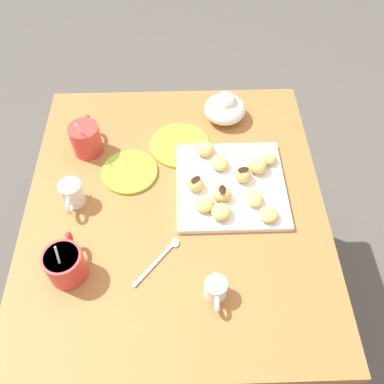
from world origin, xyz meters
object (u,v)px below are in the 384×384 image
object	(u,v)px
beignet_1	(269,215)
beignet_2	(258,165)
beignet_4	(204,204)
chocolate_sauce_pitcher	(216,289)
beignet_5	(269,158)
beignet_8	(254,198)
saucer_lime_right	(180,145)
coffee_mug_red_left	(65,264)
beignet_0	(242,174)
saucer_lime_left	(129,172)
beignet_10	(219,163)
dining_table	(177,229)
beignet_3	(222,194)
beignet_6	(195,184)
beignet_9	(205,149)
ice_cream_bowl	(225,108)
coffee_mug_red_right	(86,138)
cream_pitcher_white	(72,193)
beignet_7	(221,212)
pastry_plate_square	(231,185)

from	to	relation	value
beignet_1	beignet_2	size ratio (longest dim) A/B	0.91
beignet_4	chocolate_sauce_pitcher	bearing A→B (deg)	-176.25
beignet_1	beignet_2	world-z (taller)	beignet_2
beignet_5	beignet_4	bearing A→B (deg)	128.81
beignet_8	saucer_lime_right	bearing A→B (deg)	41.51
chocolate_sauce_pitcher	beignet_5	world-z (taller)	chocolate_sauce_pitcher
coffee_mug_red_left	beignet_2	bearing A→B (deg)	-59.03
beignet_0	saucer_lime_left	bearing A→B (deg)	82.05
beignet_0	beignet_10	size ratio (longest dim) A/B	0.93
dining_table	beignet_0	size ratio (longest dim) A/B	18.12
beignet_3	beignet_6	xyz separation A→B (m)	(0.03, 0.07, 0.00)
saucer_lime_left	beignet_9	size ratio (longest dim) A/B	2.97
dining_table	ice_cream_bowl	size ratio (longest dim) A/B	7.08
coffee_mug_red_right	beignet_10	distance (m)	0.39
beignet_0	beignet_9	world-z (taller)	beignet_0
cream_pitcher_white	beignet_7	size ratio (longest dim) A/B	1.99
coffee_mug_red_right	ice_cream_bowl	world-z (taller)	coffee_mug_red_right
saucer_lime_left	beignet_2	world-z (taller)	beignet_2
coffee_mug_red_right	beignet_9	xyz separation A→B (m)	(-0.04, -0.34, -0.02)
beignet_2	beignet_8	distance (m)	0.11
saucer_lime_left	beignet_2	xyz separation A→B (m)	(-0.01, -0.36, 0.03)
coffee_mug_red_left	coffee_mug_red_right	size ratio (longest dim) A/B	0.92
coffee_mug_red_right	beignet_9	size ratio (longest dim) A/B	2.66
beignet_8	beignet_1	bearing A→B (deg)	-149.48
pastry_plate_square	beignet_9	distance (m)	0.13
ice_cream_bowl	beignet_8	distance (m)	0.34
beignet_5	beignet_6	size ratio (longest dim) A/B	0.98
coffee_mug_red_left	coffee_mug_red_right	world-z (taller)	coffee_mug_red_right
chocolate_sauce_pitcher	beignet_10	size ratio (longest dim) A/B	1.70
beignet_0	beignet_3	xyz separation A→B (m)	(-0.06, 0.06, -0.00)
dining_table	saucer_lime_left	xyz separation A→B (m)	(0.11, 0.13, 0.14)
beignet_0	beignet_5	size ratio (longest dim) A/B	1.09
cream_pitcher_white	saucer_lime_left	bearing A→B (deg)	-56.00
beignet_0	beignet_4	xyz separation A→B (m)	(-0.09, 0.11, -0.00)
saucer_lime_right	beignet_2	bearing A→B (deg)	-117.29
dining_table	beignet_10	bearing A→B (deg)	-48.85
cream_pitcher_white	dining_table	bearing A→B (deg)	-92.47
saucer_lime_left	beignet_5	distance (m)	0.40
pastry_plate_square	beignet_4	bearing A→B (deg)	135.16
dining_table	beignet_5	size ratio (longest dim) A/B	19.69
dining_table	beignet_0	bearing A→B (deg)	-71.20
ice_cream_bowl	beignet_7	bearing A→B (deg)	174.20
beignet_3	cream_pitcher_white	bearing A→B (deg)	88.43
beignet_4	beignet_1	bearing A→B (deg)	-102.88
beignet_0	beignet_6	xyz separation A→B (m)	(-0.03, 0.13, -0.00)
dining_table	pastry_plate_square	size ratio (longest dim) A/B	3.08
pastry_plate_square	beignet_2	world-z (taller)	beignet_2
cream_pitcher_white	beignet_10	world-z (taller)	cream_pitcher_white
pastry_plate_square	beignet_8	bearing A→B (deg)	-138.62
ice_cream_bowl	beignet_9	world-z (taller)	ice_cream_bowl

